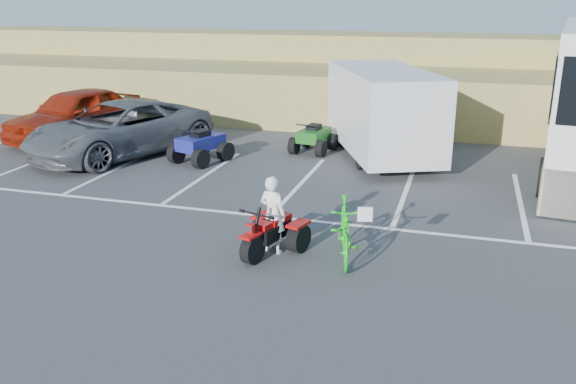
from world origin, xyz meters
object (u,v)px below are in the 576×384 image
(red_car, at_px, (76,114))
(quad_atv_blue, at_px, (202,162))
(red_trike_atv, at_px, (269,254))
(rider, at_px, (273,214))
(grey_pickup, at_px, (119,129))
(quad_atv_green, at_px, (314,152))
(cargo_trailer, at_px, (382,110))
(green_dirt_bike, at_px, (345,230))

(red_car, height_order, quad_atv_blue, red_car)
(red_trike_atv, relative_size, rider, 0.97)
(red_trike_atv, xyz_separation_m, rider, (0.04, 0.14, 0.75))
(rider, xyz_separation_m, grey_pickup, (-6.76, 5.77, 0.06))
(rider, height_order, quad_atv_green, rider)
(grey_pickup, relative_size, red_car, 1.16)
(quad_atv_blue, relative_size, quad_atv_green, 1.08)
(red_trike_atv, bearing_deg, cargo_trailer, 100.19)
(cargo_trailer, xyz_separation_m, quad_atv_green, (-2.08, -0.11, -1.42))
(red_trike_atv, distance_m, cargo_trailer, 8.24)
(grey_pickup, bearing_deg, quad_atv_blue, 21.00)
(red_trike_atv, distance_m, green_dirt_bike, 1.54)
(quad_atv_blue, distance_m, quad_atv_green, 3.57)
(grey_pickup, xyz_separation_m, quad_atv_green, (5.59, 2.04, -0.81))
(red_trike_atv, distance_m, red_car, 12.01)
(red_car, bearing_deg, red_trike_atv, -25.74)
(rider, xyz_separation_m, red_car, (-9.40, 7.34, 0.11))
(red_car, bearing_deg, grey_pickup, -17.84)
(red_trike_atv, xyz_separation_m, red_car, (-9.35, 7.48, 0.86))
(rider, bearing_deg, quad_atv_blue, -37.62)
(cargo_trailer, bearing_deg, quad_atv_blue, -179.53)
(quad_atv_green, bearing_deg, rider, -73.02)
(green_dirt_bike, relative_size, red_car, 0.38)
(rider, distance_m, quad_atv_green, 7.93)
(quad_atv_green, bearing_deg, green_dirt_bike, -63.37)
(red_car, bearing_deg, cargo_trailer, 16.13)
(red_trike_atv, distance_m, quad_atv_green, 8.03)
(red_car, bearing_deg, rider, -25.07)
(red_trike_atv, xyz_separation_m, green_dirt_bike, (1.42, 0.19, 0.57))
(rider, relative_size, cargo_trailer, 0.25)
(red_car, height_order, quad_atv_green, red_car)
(green_dirt_bike, xyz_separation_m, quad_atv_blue, (-5.42, 5.64, -0.57))
(rider, relative_size, red_car, 0.30)
(quad_atv_blue, bearing_deg, red_trike_atv, -36.50)
(red_trike_atv, relative_size, green_dirt_bike, 0.77)
(grey_pickup, height_order, red_car, red_car)
(grey_pickup, distance_m, red_car, 3.07)
(red_trike_atv, bearing_deg, quad_atv_green, 115.01)
(rider, height_order, grey_pickup, grey_pickup)
(quad_atv_blue, xyz_separation_m, quad_atv_green, (2.88, 2.11, 0.00))
(green_dirt_bike, relative_size, quad_atv_green, 1.27)
(red_trike_atv, distance_m, rider, 0.77)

